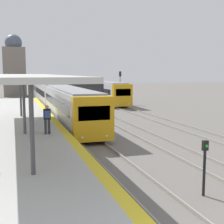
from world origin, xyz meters
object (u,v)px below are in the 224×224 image
object	(u,v)px
signal_mast_far	(120,83)
person_on_platform	(47,117)
train_near	(49,93)
train_far	(75,85)
signal_post_near	(205,162)

from	to	relation	value
signal_mast_far	person_on_platform	bearing A→B (deg)	-117.97
person_on_platform	signal_mast_far	size ratio (longest dim) A/B	0.37
person_on_platform	signal_mast_far	distance (m)	26.90
train_near	train_far	size ratio (longest dim) A/B	0.78
train_near	signal_post_near	world-z (taller)	train_near
person_on_platform	train_far	size ratio (longest dim) A/B	0.03
person_on_platform	signal_post_near	size ratio (longest dim) A/B	0.82
signal_mast_far	train_far	bearing A→B (deg)	93.77
train_near	signal_mast_far	distance (m)	9.92
person_on_platform	train_near	bearing A→B (deg)	83.45
train_far	signal_mast_far	distance (m)	24.96
train_near	signal_post_near	bearing A→B (deg)	-86.74
train_far	signal_mast_far	size ratio (longest dim) A/B	13.49
signal_post_near	person_on_platform	bearing A→B (deg)	118.46
train_far	signal_mast_far	bearing A→B (deg)	-86.23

